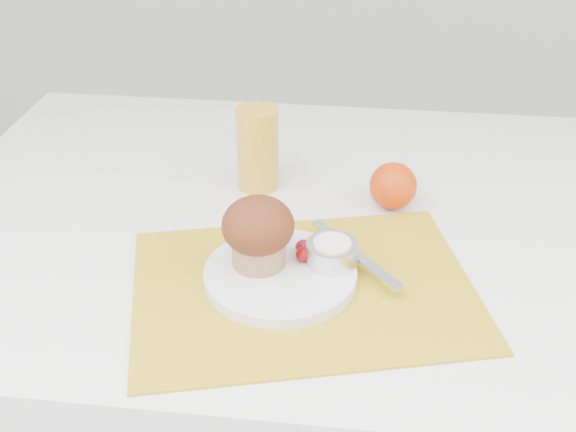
# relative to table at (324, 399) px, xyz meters

# --- Properties ---
(table) EXTENTS (1.20, 0.80, 0.75)m
(table) POSITION_rel_table_xyz_m (0.00, 0.00, 0.00)
(table) COLOR white
(table) RESTS_ON ground
(placemat) EXTENTS (0.49, 0.41, 0.00)m
(placemat) POSITION_rel_table_xyz_m (-0.02, -0.18, 0.38)
(placemat) COLOR gold
(placemat) RESTS_ON table
(plate) EXTENTS (0.24, 0.24, 0.02)m
(plate) POSITION_rel_table_xyz_m (-0.05, -0.17, 0.39)
(plate) COLOR white
(plate) RESTS_ON placemat
(ramekin) EXTENTS (0.07, 0.07, 0.03)m
(ramekin) POSITION_rel_table_xyz_m (0.01, -0.15, 0.41)
(ramekin) COLOR silver
(ramekin) RESTS_ON plate
(cream) EXTENTS (0.06, 0.06, 0.01)m
(cream) POSITION_rel_table_xyz_m (0.01, -0.15, 0.42)
(cream) COLOR white
(cream) RESTS_ON ramekin
(raspberry_near) EXTENTS (0.02, 0.02, 0.02)m
(raspberry_near) POSITION_rel_table_xyz_m (-0.03, -0.13, 0.40)
(raspberry_near) COLOR #5B021A
(raspberry_near) RESTS_ON plate
(raspberry_far) EXTENTS (0.02, 0.02, 0.02)m
(raspberry_far) POSITION_rel_table_xyz_m (-0.02, -0.15, 0.40)
(raspberry_far) COLOR #5E0302
(raspberry_far) RESTS_ON plate
(butter_knife) EXTENTS (0.13, 0.15, 0.00)m
(butter_knife) POSITION_rel_table_xyz_m (0.04, -0.13, 0.40)
(butter_knife) COLOR silver
(butter_knife) RESTS_ON plate
(orange) EXTENTS (0.07, 0.07, 0.07)m
(orange) POSITION_rel_table_xyz_m (0.09, 0.03, 0.41)
(orange) COLOR #DA3B07
(orange) RESTS_ON table
(juice_glass) EXTENTS (0.08, 0.08, 0.13)m
(juice_glass) POSITION_rel_table_xyz_m (-0.12, 0.07, 0.44)
(juice_glass) COLOR gold
(juice_glass) RESTS_ON table
(muffin) EXTENTS (0.09, 0.09, 0.09)m
(muffin) POSITION_rel_table_xyz_m (-0.08, -0.16, 0.44)
(muffin) COLOR #AD8154
(muffin) RESTS_ON plate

